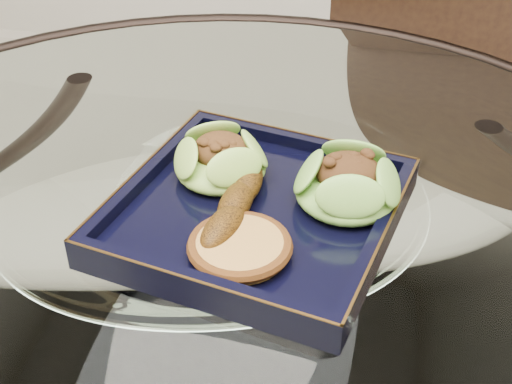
# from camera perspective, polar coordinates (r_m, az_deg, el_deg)

# --- Properties ---
(dining_table) EXTENTS (1.13, 1.13, 0.77)m
(dining_table) POSITION_cam_1_polar(r_m,az_deg,el_deg) (0.85, -3.13, -11.34)
(dining_table) COLOR white
(dining_table) RESTS_ON ground
(dining_chair) EXTENTS (0.40, 0.40, 0.90)m
(dining_chair) POSITION_cam_1_polar(r_m,az_deg,el_deg) (1.29, 12.95, 0.95)
(dining_chair) COLOR black
(dining_chair) RESTS_ON ground
(navy_plate) EXTENTS (0.31, 0.31, 0.02)m
(navy_plate) POSITION_cam_1_polar(r_m,az_deg,el_deg) (0.73, -0.00, -1.92)
(navy_plate) COLOR black
(navy_plate) RESTS_ON dining_table
(lettuce_wrap_left) EXTENTS (0.11, 0.11, 0.04)m
(lettuce_wrap_left) POSITION_cam_1_polar(r_m,az_deg,el_deg) (0.76, -2.84, 2.38)
(lettuce_wrap_left) COLOR #74A730
(lettuce_wrap_left) RESTS_ON navy_plate
(lettuce_wrap_right) EXTENTS (0.14, 0.14, 0.04)m
(lettuce_wrap_right) POSITION_cam_1_polar(r_m,az_deg,el_deg) (0.73, 7.31, 0.40)
(lettuce_wrap_right) COLOR #4A8C28
(lettuce_wrap_right) RESTS_ON navy_plate
(roasted_plantain) EXTENTS (0.04, 0.15, 0.03)m
(roasted_plantain) POSITION_cam_1_polar(r_m,az_deg,el_deg) (0.71, -1.63, -0.89)
(roasted_plantain) COLOR #563209
(roasted_plantain) RESTS_ON navy_plate
(crumb_patty) EXTENTS (0.09, 0.09, 0.02)m
(crumb_patty) POSITION_cam_1_polar(r_m,az_deg,el_deg) (0.66, -1.30, -4.49)
(crumb_patty) COLOR #CA8B43
(crumb_patty) RESTS_ON navy_plate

